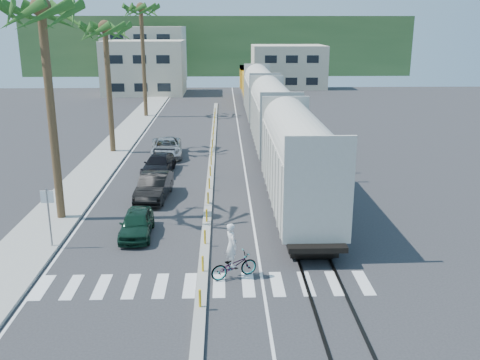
# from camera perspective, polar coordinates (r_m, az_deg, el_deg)

# --- Properties ---
(ground) EXTENTS (140.00, 140.00, 0.00)m
(ground) POSITION_cam_1_polar(r_m,az_deg,el_deg) (24.22, -3.89, -8.96)
(ground) COLOR #28282B
(ground) RESTS_ON ground
(sidewalk) EXTENTS (3.00, 90.00, 0.15)m
(sidewalk) POSITION_cam_1_polar(r_m,az_deg,el_deg) (48.92, -12.93, 3.77)
(sidewalk) COLOR gray
(sidewalk) RESTS_ON ground
(rails) EXTENTS (1.56, 100.00, 0.06)m
(rails) POSITION_cam_1_polar(r_m,az_deg,el_deg) (51.11, 2.78, 4.63)
(rails) COLOR black
(rails) RESTS_ON ground
(median) EXTENTS (0.45, 60.00, 0.85)m
(median) POSITION_cam_1_polar(r_m,az_deg,el_deg) (43.10, -3.02, 2.51)
(median) COLOR gray
(median) RESTS_ON ground
(crosswalk) EXTENTS (14.00, 2.20, 0.01)m
(crosswalk) POSITION_cam_1_polar(r_m,az_deg,el_deg) (22.42, -4.07, -11.12)
(crosswalk) COLOR silver
(crosswalk) RESTS_ON ground
(lane_markings) EXTENTS (9.42, 90.00, 0.01)m
(lane_markings) POSITION_cam_1_polar(r_m,az_deg,el_deg) (48.12, -5.47, 3.81)
(lane_markings) COLOR silver
(lane_markings) RESTS_ON ground
(freight_train) EXTENTS (3.00, 60.94, 5.85)m
(freight_train) POSITION_cam_1_polar(r_m,az_deg,el_deg) (49.59, 2.92, 7.65)
(freight_train) COLOR #B5B3A6
(freight_train) RESTS_ON ground
(palm_trees) EXTENTS (3.50, 37.20, 13.75)m
(palm_trees) POSITION_cam_1_polar(r_m,az_deg,el_deg) (45.51, -13.85, 16.44)
(palm_trees) COLOR brown
(palm_trees) RESTS_ON ground
(street_sign) EXTENTS (0.60, 0.08, 3.00)m
(street_sign) POSITION_cam_1_polar(r_m,az_deg,el_deg) (26.61, -19.76, -2.98)
(street_sign) COLOR slate
(street_sign) RESTS_ON ground
(buildings) EXTENTS (38.00, 27.00, 10.00)m
(buildings) POSITION_cam_1_polar(r_m,az_deg,el_deg) (94.03, -6.46, 12.52)
(buildings) COLOR #BEB397
(buildings) RESTS_ON ground
(hillside) EXTENTS (80.00, 20.00, 12.00)m
(hillside) POSITION_cam_1_polar(r_m,az_deg,el_deg) (121.98, -2.34, 14.21)
(hillside) COLOR #385628
(hillside) RESTS_ON ground
(car_lead) EXTENTS (1.83, 3.99, 1.32)m
(car_lead) POSITION_cam_1_polar(r_m,az_deg,el_deg) (27.51, -10.98, -4.57)
(car_lead) COLOR black
(car_lead) RESTS_ON ground
(car_second) EXTENTS (2.39, 4.99, 1.56)m
(car_second) POSITION_cam_1_polar(r_m,az_deg,el_deg) (33.08, -9.15, -0.69)
(car_second) COLOR black
(car_second) RESTS_ON ground
(car_third) EXTENTS (2.80, 5.07, 1.37)m
(car_third) POSITION_cam_1_polar(r_m,az_deg,el_deg) (38.69, -8.67, 1.67)
(car_third) COLOR black
(car_third) RESTS_ON ground
(car_rear) EXTENTS (3.40, 5.74, 1.47)m
(car_rear) POSITION_cam_1_polar(r_m,az_deg,el_deg) (43.72, -7.86, 3.46)
(car_rear) COLOR #A4A7A9
(car_rear) RESTS_ON ground
(cyclist) EXTENTS (2.20, 2.58, 2.43)m
(cyclist) POSITION_cam_1_polar(r_m,az_deg,el_deg) (22.69, -0.72, -8.61)
(cyclist) COLOR #9EA0A5
(cyclist) RESTS_ON ground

